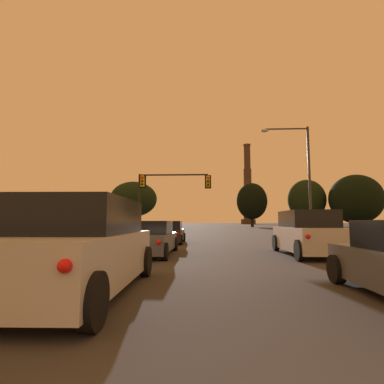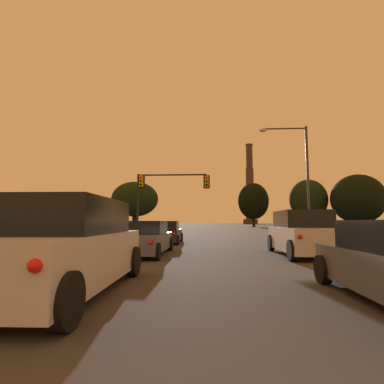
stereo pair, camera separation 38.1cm
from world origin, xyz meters
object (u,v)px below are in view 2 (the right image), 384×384
suv_left_lane_third (65,247)px  smokestack (250,192)px  hatchback_left_lane_front (166,233)px  street_lamp (300,169)px  suv_right_lane_second (302,234)px  sedan_left_lane_second (144,239)px  traffic_light_overhead_left (162,188)px

suv_left_lane_third → smokestack: (25.22, 156.36, 16.27)m
hatchback_left_lane_front → street_lamp: bearing=23.4°
suv_right_lane_second → smokestack: (18.50, 149.35, 16.27)m
sedan_left_lane_second → hatchback_left_lane_front: bearing=89.9°
traffic_light_overhead_left → smokestack: (26.63, 135.02, 12.69)m
suv_left_lane_third → hatchback_left_lane_front: bearing=88.3°
suv_left_lane_third → sedan_left_lane_second: bearing=88.1°
sedan_left_lane_second → suv_right_lane_second: bearing=-0.1°
street_lamp → hatchback_left_lane_front: bearing=-155.5°
street_lamp → smokestack: smokestack is taller
street_lamp → traffic_light_overhead_left: bearing=165.3°
sedan_left_lane_second → suv_right_lane_second: 6.66m
sedan_left_lane_second → suv_right_lane_second: suv_right_lane_second is taller
street_lamp → suv_left_lane_third: bearing=-119.0°
hatchback_left_lane_front → smokestack: smokestack is taller
traffic_light_overhead_left → sedan_left_lane_second: bearing=-84.1°
traffic_light_overhead_left → street_lamp: bearing=-14.7°
traffic_light_overhead_left → smokestack: 138.21m
suv_left_lane_third → smokestack: size_ratio=0.11×
hatchback_left_lane_front → suv_right_lane_second: suv_right_lane_second is taller
street_lamp → sedan_left_lane_second: bearing=-131.8°
hatchback_left_lane_front → street_lamp: size_ratio=0.45×
street_lamp → smokestack: bearing=83.8°
sedan_left_lane_second → traffic_light_overhead_left: traffic_light_overhead_left is taller
suv_right_lane_second → hatchback_left_lane_front: bearing=135.7°
suv_left_lane_third → street_lamp: bearing=59.6°
sedan_left_lane_second → street_lamp: size_ratio=0.52×
hatchback_left_lane_front → sedan_left_lane_second: 6.70m
suv_left_lane_third → smokestack: smokestack is taller
hatchback_left_lane_front → suv_right_lane_second: 9.45m
hatchback_left_lane_front → suv_left_lane_third: suv_left_lane_third is taller
suv_left_lane_third → traffic_light_overhead_left: bearing=92.4°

